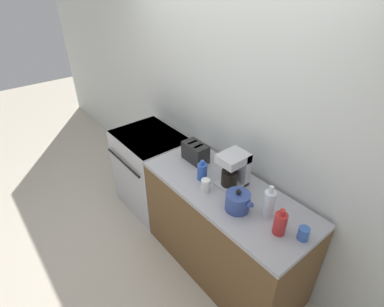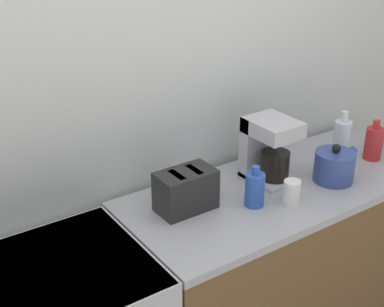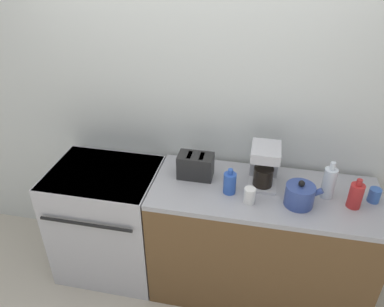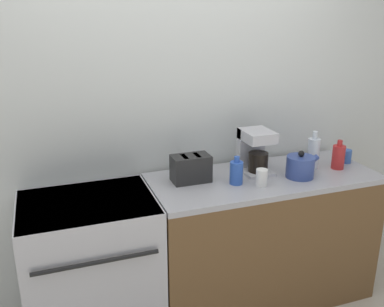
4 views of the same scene
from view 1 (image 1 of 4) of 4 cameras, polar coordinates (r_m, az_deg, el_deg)
The scene contains 12 objects.
ground_plane at distance 3.26m, azimuth -5.70°, elevation -16.99°, with size 12.00×12.00×0.00m, color beige.
wall_back at distance 2.80m, azimuth 4.76°, elevation 7.75°, with size 8.00×0.05×2.60m.
stove at distance 3.45m, azimuth -7.64°, elevation -3.17°, with size 0.78×0.65×0.92m.
counter_block at distance 2.76m, azimuth 6.00°, elevation -14.28°, with size 1.52×0.64×0.92m.
kettle at distance 2.24m, azimuth 8.73°, elevation -9.02°, with size 0.23×0.18×0.18m.
toaster at distance 2.73m, azimuth 0.66°, elevation 0.27°, with size 0.24×0.15×0.17m.
coffee_maker at distance 2.43m, azimuth 8.09°, elevation -2.76°, with size 0.19×0.23×0.29m.
bottle_blue at distance 2.50m, azimuth 1.95°, elevation -3.42°, with size 0.08×0.08×0.18m.
bottle_red at distance 2.12m, azimuth 16.43°, elevation -12.63°, with size 0.09×0.09×0.20m.
bottle_clear at distance 2.21m, azimuth 14.41°, elevation -9.21°, with size 0.08×0.08×0.26m.
cup_white at distance 2.39m, azimuth 2.60°, elevation -6.06°, with size 0.07×0.07×0.11m.
cup_blue at distance 2.16m, azimuth 20.46°, elevation -14.08°, with size 0.07×0.07×0.09m.
Camera 1 is at (1.83, -1.08, 2.47)m, focal length 28.00 mm.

